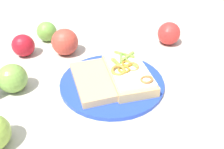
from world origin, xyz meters
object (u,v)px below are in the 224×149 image
object	(u,v)px
apple_3	(47,32)
apple_5	(169,33)
apple_0	(23,45)
plate	(112,82)
apple_1	(65,42)
sandwich	(128,73)
apple_2	(12,78)
bread_slice_side	(96,80)

from	to	relation	value
apple_3	apple_5	size ratio (longest dim) A/B	0.90
apple_0	apple_3	distance (m)	0.11
apple_0	apple_3	world-z (taller)	same
apple_3	apple_5	xyz separation A→B (m)	(-0.16, 0.39, 0.00)
plate	apple_1	size ratio (longest dim) A/B	3.28
sandwich	apple_2	world-z (taller)	apple_2
sandwich	apple_2	distance (m)	0.29
sandwich	apple_0	world-z (taller)	apple_0
sandwich	apple_3	bearing A→B (deg)	-146.55
plate	apple_5	bearing A→B (deg)	165.40
sandwich	apple_3	world-z (taller)	apple_3
apple_2	apple_3	bearing A→B (deg)	-159.07
sandwich	apple_0	bearing A→B (deg)	-128.24
apple_0	apple_5	size ratio (longest dim) A/B	0.91
bread_slice_side	apple_0	bearing A→B (deg)	-142.57
plate	apple_2	distance (m)	0.25
apple_5	bread_slice_side	bearing A→B (deg)	-18.96
sandwich	apple_0	xyz separation A→B (m)	(0.01, -0.35, 0.01)
apple_1	apple_3	distance (m)	0.12
bread_slice_side	apple_3	world-z (taller)	apple_3
sandwich	plate	bearing A→B (deg)	-89.98
bread_slice_side	apple_0	world-z (taller)	apple_0
apple_1	apple_5	xyz separation A→B (m)	(-0.21, 0.28, -0.00)
apple_0	apple_1	bearing A→B (deg)	119.52
apple_1	apple_2	world-z (taller)	apple_1
apple_0	apple_5	xyz separation A→B (m)	(-0.27, 0.39, 0.00)
apple_5	apple_1	bearing A→B (deg)	-53.28
apple_5	plate	bearing A→B (deg)	-14.60
plate	bread_slice_side	world-z (taller)	bread_slice_side
plate	apple_5	distance (m)	0.30
apple_2	apple_5	distance (m)	0.51
plate	bread_slice_side	bearing A→B (deg)	-50.52
apple_0	apple_1	distance (m)	0.13
apple_0	apple_5	world-z (taller)	apple_5
apple_1	apple_3	xyz separation A→B (m)	(-0.05, -0.11, -0.01)
plate	apple_5	xyz separation A→B (m)	(-0.29, 0.08, 0.03)
apple_1	bread_slice_side	bearing A→B (deg)	56.49
plate	apple_2	world-z (taller)	apple_2
plate	apple_1	world-z (taller)	apple_1
plate	apple_1	xyz separation A→B (m)	(-0.08, -0.20, 0.04)
bread_slice_side	apple_1	distance (m)	0.20
plate	apple_2	xyz separation A→B (m)	(0.13, -0.21, 0.03)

